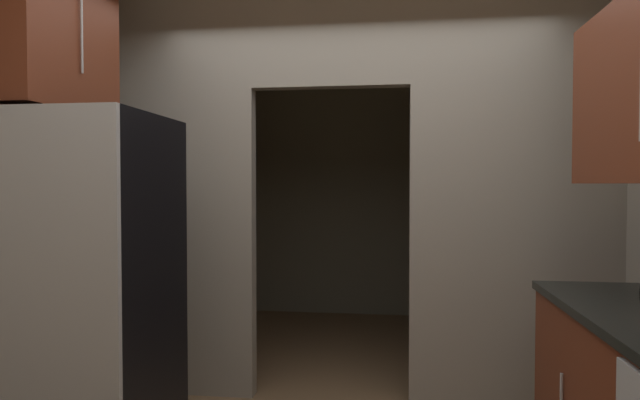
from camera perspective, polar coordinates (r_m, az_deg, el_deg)
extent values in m
cube|color=#9E998C|center=(3.88, -13.99, 0.94)|extent=(0.98, 0.12, 2.81)
cube|color=#9E998C|center=(3.69, 19.62, 0.86)|extent=(1.31, 0.12, 2.81)
cube|color=#9E998C|center=(3.77, 1.10, 17.07)|extent=(1.05, 0.12, 0.72)
cube|color=gray|center=(6.11, 5.27, 1.23)|extent=(3.34, 0.10, 2.81)
cube|color=gray|center=(5.20, -13.47, 1.12)|extent=(0.10, 2.49, 2.81)
cube|color=gray|center=(5.05, 23.41, 1.01)|extent=(0.10, 2.49, 2.81)
cube|color=black|center=(2.96, -23.08, -9.33)|extent=(0.73, 0.73, 1.79)
cube|color=#B7BABC|center=(2.65, -27.36, -10.69)|extent=(0.73, 0.03, 1.79)
cylinder|color=#B7BABC|center=(2.82, 23.94, -18.37)|extent=(0.01, 0.01, 0.22)
cube|color=maroon|center=(3.23, -26.57, 16.81)|extent=(0.34, 0.81, 0.97)
cylinder|color=#B7BABC|center=(3.13, -23.69, 17.32)|extent=(0.01, 0.01, 0.58)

